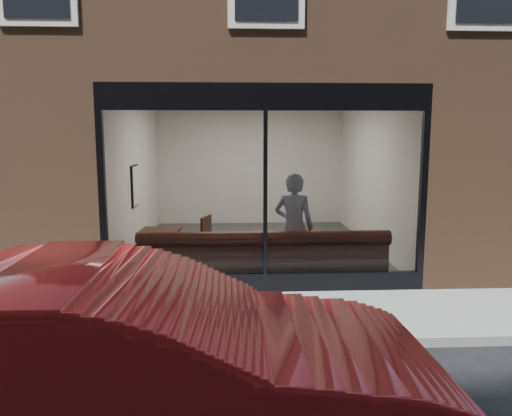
{
  "coord_description": "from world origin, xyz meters",
  "views": [
    {
      "loc": [
        -0.51,
        -5.47,
        2.48
      ],
      "look_at": [
        -0.12,
        2.4,
        1.28
      ],
      "focal_mm": 35.0,
      "sensor_mm": 36.0,
      "label": 1
    }
  ],
  "objects_px": {
    "cafe_chair_left": "(197,253)",
    "parked_car": "(120,375)",
    "cafe_chair_right": "(288,246)",
    "cafe_table_right": "(305,232)",
    "banquette": "(263,271)",
    "person": "(294,227)",
    "cafe_table_left": "(160,231)"
  },
  "relations": [
    {
      "from": "parked_car",
      "to": "cafe_table_right",
      "type": "bearing_deg",
      "value": -22.54
    },
    {
      "from": "banquette",
      "to": "cafe_chair_right",
      "type": "relative_size",
      "value": 10.55
    },
    {
      "from": "person",
      "to": "cafe_chair_left",
      "type": "xyz_separation_m",
      "value": [
        -1.69,
        0.99,
        -0.67
      ]
    },
    {
      "from": "banquette",
      "to": "cafe_chair_left",
      "type": "bearing_deg",
      "value": 133.69
    },
    {
      "from": "person",
      "to": "cafe_chair_right",
      "type": "distance_m",
      "value": 1.63
    },
    {
      "from": "cafe_chair_right",
      "to": "parked_car",
      "type": "distance_m",
      "value": 6.61
    },
    {
      "from": "cafe_chair_left",
      "to": "parked_car",
      "type": "distance_m",
      "value": 5.85
    },
    {
      "from": "cafe_table_left",
      "to": "parked_car",
      "type": "relative_size",
      "value": 0.14
    },
    {
      "from": "cafe_chair_left",
      "to": "cafe_chair_right",
      "type": "height_order",
      "value": "cafe_chair_left"
    },
    {
      "from": "cafe_table_left",
      "to": "cafe_chair_left",
      "type": "distance_m",
      "value": 0.89
    },
    {
      "from": "person",
      "to": "cafe_chair_left",
      "type": "bearing_deg",
      "value": -10.97
    },
    {
      "from": "banquette",
      "to": "cafe_table_left",
      "type": "bearing_deg",
      "value": 154.61
    },
    {
      "from": "person",
      "to": "cafe_table_right",
      "type": "bearing_deg",
      "value": -104.34
    },
    {
      "from": "person",
      "to": "cafe_table_left",
      "type": "distance_m",
      "value": 2.41
    },
    {
      "from": "cafe_chair_right",
      "to": "cafe_table_right",
      "type": "bearing_deg",
      "value": 85.94
    },
    {
      "from": "parked_car",
      "to": "cafe_chair_left",
      "type": "bearing_deg",
      "value": -2.12
    },
    {
      "from": "cafe_chair_right",
      "to": "banquette",
      "type": "bearing_deg",
      "value": 57.82
    },
    {
      "from": "person",
      "to": "cafe_chair_left",
      "type": "relative_size",
      "value": 3.99
    },
    {
      "from": "cafe_chair_left",
      "to": "cafe_chair_right",
      "type": "distance_m",
      "value": 1.83
    },
    {
      "from": "cafe_chair_left",
      "to": "parked_car",
      "type": "relative_size",
      "value": 0.1
    },
    {
      "from": "cafe_table_left",
      "to": "cafe_chair_left",
      "type": "height_order",
      "value": "cafe_table_left"
    },
    {
      "from": "banquette",
      "to": "person",
      "type": "height_order",
      "value": "person"
    },
    {
      "from": "cafe_table_right",
      "to": "cafe_chair_right",
      "type": "bearing_deg",
      "value": 99.06
    },
    {
      "from": "cafe_chair_left",
      "to": "parked_car",
      "type": "xyz_separation_m",
      "value": [
        -0.14,
        -5.82,
        0.55
      ]
    },
    {
      "from": "banquette",
      "to": "cafe_table_left",
      "type": "xyz_separation_m",
      "value": [
        -1.8,
        0.85,
        0.52
      ]
    },
    {
      "from": "person",
      "to": "cafe_chair_right",
      "type": "height_order",
      "value": "person"
    },
    {
      "from": "banquette",
      "to": "parked_car",
      "type": "bearing_deg",
      "value": -105.89
    },
    {
      "from": "cafe_table_right",
      "to": "parked_car",
      "type": "height_order",
      "value": "parked_car"
    },
    {
      "from": "cafe_chair_left",
      "to": "banquette",
      "type": "bearing_deg",
      "value": 152.62
    },
    {
      "from": "cafe_chair_left",
      "to": "cafe_chair_right",
      "type": "relative_size",
      "value": 1.2
    },
    {
      "from": "person",
      "to": "cafe_table_left",
      "type": "height_order",
      "value": "person"
    },
    {
      "from": "cafe_chair_left",
      "to": "parked_car",
      "type": "height_order",
      "value": "parked_car"
    }
  ]
}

